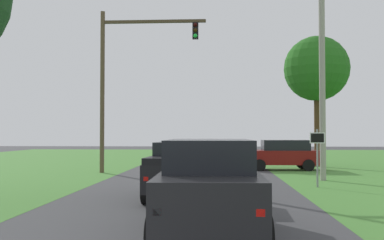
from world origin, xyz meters
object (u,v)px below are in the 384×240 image
pickup_truck_lead (183,169)px  keep_moving_sign (317,150)px  oak_tree_right (316,69)px  crossing_suv_far (282,154)px  red_suv_near (209,186)px  traffic_light (125,70)px  utility_pole_right (322,85)px

pickup_truck_lead → keep_moving_sign: (5.17, 3.35, 0.53)m
oak_tree_right → crossing_suv_far: bearing=-132.9°
red_suv_near → pickup_truck_lead: red_suv_near is taller
crossing_suv_far → oak_tree_right: bearing=47.1°
traffic_light → keep_moving_sign: (9.12, -6.17, -4.21)m
red_suv_near → traffic_light: 16.58m
utility_pole_right → oak_tree_right: bearing=79.4°
oak_tree_right → red_suv_near: bearing=-108.0°
utility_pole_right → keep_moving_sign: bearing=-107.2°
keep_moving_sign → utility_pole_right: 4.07m
red_suv_near → pickup_truck_lead: size_ratio=0.94×
traffic_light → crossing_suv_far: size_ratio=1.97×
oak_tree_right → pickup_truck_lead: bearing=-117.2°
crossing_suv_far → keep_moving_sign: bearing=-88.8°
pickup_truck_lead → crossing_suv_far: bearing=67.4°
keep_moving_sign → oak_tree_right: oak_tree_right is taller
keep_moving_sign → oak_tree_right: bearing=77.8°
red_suv_near → oak_tree_right: 22.21m
red_suv_near → keep_moving_sign: bearing=64.9°
utility_pole_right → red_suv_near: bearing=-113.3°
oak_tree_right → utility_pole_right: utility_pole_right is taller
traffic_light → crossing_suv_far: 10.44m
traffic_light → oak_tree_right: 12.80m
pickup_truck_lead → keep_moving_sign: keep_moving_sign is taller
keep_moving_sign → crossing_suv_far: bearing=91.2°
red_suv_near → keep_moving_sign: size_ratio=2.03×
crossing_suv_far → traffic_light: bearing=-164.4°
traffic_light → utility_pole_right: traffic_light is taller
pickup_truck_lead → traffic_light: size_ratio=0.56×
utility_pole_right → crossing_suv_far: bearing=99.7°
keep_moving_sign → oak_tree_right: size_ratio=0.27×
red_suv_near → crossing_suv_far: size_ratio=1.04×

